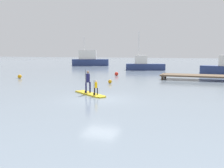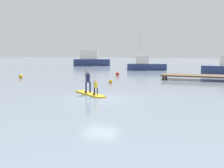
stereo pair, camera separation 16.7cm
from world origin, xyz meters
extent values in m
plane|color=gray|center=(0.00, 0.00, 0.00)|extent=(240.00, 240.00, 0.00)
cube|color=gold|center=(-1.47, 1.33, 0.05)|extent=(3.26, 2.65, 0.10)
cube|color=gold|center=(-0.02, 0.29, 0.05)|extent=(0.51, 0.58, 0.09)
cylinder|color=#19194C|center=(-1.58, 1.63, 0.51)|extent=(0.12, 0.12, 0.82)
cylinder|color=#19194C|center=(-1.78, 1.34, 0.51)|extent=(0.12, 0.12, 0.82)
cylinder|color=#19194C|center=(-1.68, 1.48, 1.25)|extent=(0.42, 0.42, 0.67)
sphere|color=#8C664C|center=(-1.68, 1.48, 1.71)|extent=(0.20, 0.20, 0.20)
cylinder|color=black|center=(-1.81, 1.30, 1.01)|extent=(0.03, 0.03, 1.83)
cube|color=black|center=(-1.81, 1.30, 0.19)|extent=(0.11, 0.13, 0.18)
cylinder|color=black|center=(-0.63, 0.86, 0.36)|extent=(0.08, 0.08, 0.52)
cylinder|color=black|center=(-0.76, 0.68, 0.36)|extent=(0.08, 0.08, 0.52)
cylinder|color=#F2B20C|center=(-0.70, 0.77, 0.83)|extent=(0.27, 0.27, 0.43)
sphere|color=tan|center=(-0.70, 0.77, 1.13)|extent=(0.12, 0.12, 0.12)
cylinder|color=black|center=(-0.79, 0.64, 0.65)|extent=(0.03, 0.03, 1.10)
cube|color=black|center=(-0.79, 0.64, 0.19)|extent=(0.11, 0.13, 0.18)
cube|color=navy|center=(-3.06, 28.70, 0.57)|extent=(7.17, 3.70, 1.13)
cube|color=white|center=(-3.82, 28.46, 1.90)|extent=(2.48, 2.02, 1.53)
cylinder|color=silver|center=(-4.23, 28.34, 4.74)|extent=(0.12, 0.12, 4.16)
cube|color=navy|center=(-18.41, 38.52, 0.76)|extent=(8.73, 4.46, 1.53)
cube|color=white|center=(-19.06, 38.32, 2.59)|extent=(4.33, 2.67, 2.13)
cylinder|color=silver|center=(-19.83, 38.08, 5.30)|extent=(0.12, 0.12, 3.28)
cube|color=brown|center=(8.64, 14.83, 0.50)|extent=(13.34, 2.86, 0.18)
cylinder|color=#473828|center=(2.27, 13.70, 0.30)|extent=(0.28, 0.28, 0.59)
cylinder|color=#473828|center=(2.27, 15.96, 0.30)|extent=(0.28, 0.28, 0.59)
sphere|color=red|center=(-4.42, 16.50, 0.26)|extent=(0.52, 0.52, 0.52)
sphere|color=orange|center=(-14.64, 9.19, 0.24)|extent=(0.48, 0.48, 0.48)
sphere|color=orange|center=(-2.32, 8.19, 0.20)|extent=(0.40, 0.40, 0.40)
camera|label=1|loc=(6.67, -16.23, 3.28)|focal=40.46mm
camera|label=2|loc=(6.83, -16.17, 3.28)|focal=40.46mm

